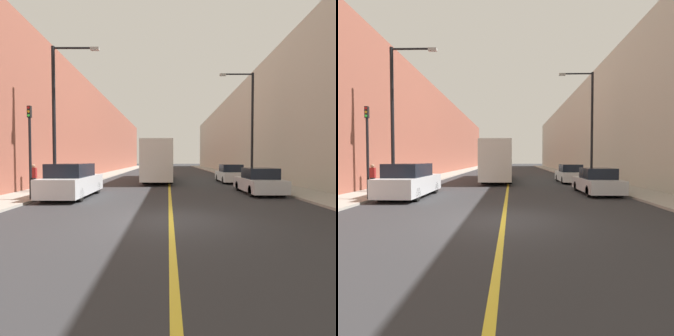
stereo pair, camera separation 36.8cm
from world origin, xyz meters
TOP-DOWN VIEW (x-y plane):
  - ground_plane at (0.00, 0.00)m, footprint 200.00×200.00m
  - sidewalk_left at (-7.72, 30.00)m, footprint 2.54×72.00m
  - sidewalk_right at (7.72, 30.00)m, footprint 2.54×72.00m
  - building_row_left at (-10.99, 30.00)m, footprint 4.00×72.00m
  - building_row_right at (10.99, 30.00)m, footprint 4.00×72.00m
  - road_center_line at (0.00, 30.00)m, footprint 0.16×72.00m
  - bus at (-0.96, 16.52)m, footprint 2.48×12.35m
  - parked_suv_left at (-5.15, 5.17)m, footprint 1.94×4.87m
  - car_right_near at (5.23, 6.68)m, footprint 1.88×4.27m
  - car_right_mid at (5.27, 13.85)m, footprint 1.88×4.21m
  - street_lamp_left at (-6.52, 6.70)m, footprint 2.77×0.24m
  - street_lamp_right at (6.53, 12.73)m, footprint 2.77×0.24m
  - traffic_light at (-6.65, 3.80)m, footprint 0.16×0.18m
  - pedestrian at (-8.27, 7.21)m, footprint 0.35×0.23m

SIDE VIEW (x-z plane):
  - ground_plane at x=0.00m, z-range 0.00..0.00m
  - road_center_line at x=0.00m, z-range 0.00..0.01m
  - sidewalk_left at x=-7.72m, z-range 0.00..0.11m
  - sidewalk_right at x=7.72m, z-range 0.00..0.11m
  - car_right_near at x=5.23m, z-range -0.08..1.44m
  - car_right_mid at x=5.27m, z-range -0.08..1.49m
  - parked_suv_left at x=-5.15m, z-range -0.06..1.73m
  - pedestrian at x=-8.27m, z-range 0.14..1.75m
  - bus at x=-0.96m, z-range 0.13..3.67m
  - traffic_light at x=-6.65m, z-range 0.30..4.73m
  - street_lamp_left at x=-6.52m, z-range 0.68..9.11m
  - street_lamp_right at x=6.53m, z-range 0.69..9.55m
  - building_row_left at x=-10.99m, z-range 0.00..10.78m
  - building_row_right at x=10.99m, z-range 0.00..11.43m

